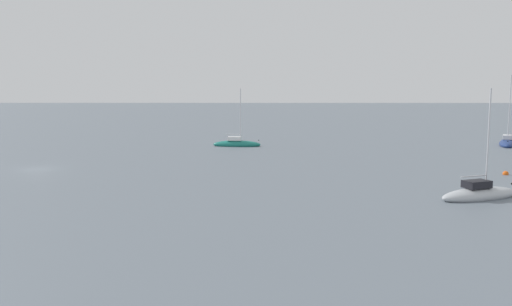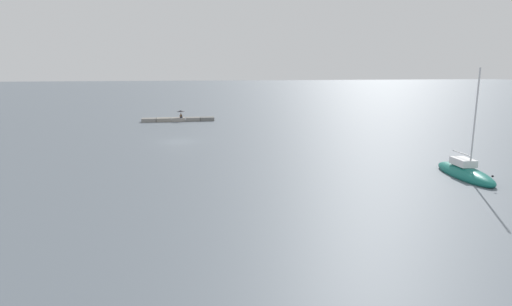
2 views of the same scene
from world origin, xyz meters
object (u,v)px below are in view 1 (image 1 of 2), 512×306
object	(u,v)px
sailboat_grey_mid	(479,194)
sailboat_navy_outer	(507,143)
mooring_buoy_near	(506,174)
sailboat_teal_near	(237,144)

from	to	relation	value
sailboat_grey_mid	sailboat_navy_outer	xyz separation A→B (m)	(-40.24, 20.86, 0.03)
sailboat_navy_outer	sailboat_grey_mid	bearing A→B (deg)	86.91
sailboat_navy_outer	mooring_buoy_near	xyz separation A→B (m)	(28.17, -13.16, -0.30)
sailboat_teal_near	sailboat_grey_mid	distance (m)	44.82
sailboat_navy_outer	mooring_buoy_near	distance (m)	31.09
sailboat_teal_near	sailboat_grey_mid	size ratio (longest dim) A/B	0.98
sailboat_grey_mid	sailboat_navy_outer	size ratio (longest dim) A/B	0.83
sailboat_teal_near	sailboat_grey_mid	xyz separation A→B (m)	(39.05, 22.01, 0.01)
sailboat_teal_near	sailboat_navy_outer	size ratio (longest dim) A/B	0.81
mooring_buoy_near	sailboat_grey_mid	bearing A→B (deg)	-32.57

